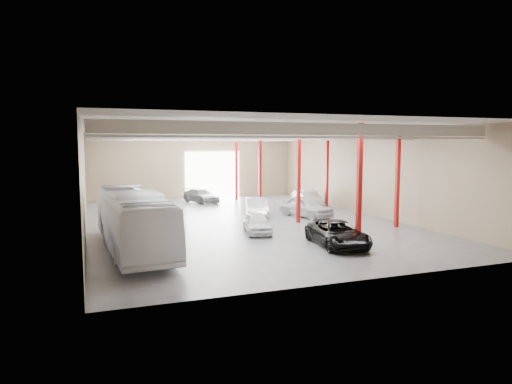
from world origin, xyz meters
TOP-DOWN VIEW (x-y plane):
  - depot_shell at (0.13, 0.48)m, footprint 22.12×32.12m
  - coach_bus at (-8.50, -6.80)m, footprint 3.47×12.01m
  - black_sedan at (2.50, -9.90)m, footprint 2.99×5.43m
  - car_row_a at (-0.46, -4.70)m, footprint 2.29×4.11m
  - car_row_b at (1.82, 1.50)m, footprint 2.89×4.92m
  - car_row_c at (-0.21, 12.00)m, footprint 3.39×5.07m
  - car_right_near at (8.30, 5.47)m, footprint 2.11×4.90m
  - car_right_far at (5.56, 0.27)m, footprint 3.33×5.26m

SIDE VIEW (x-z plane):
  - car_row_a at x=-0.46m, z-range 0.00..1.32m
  - car_row_c at x=-0.21m, z-range 0.00..1.36m
  - black_sedan at x=2.50m, z-range 0.00..1.44m
  - car_row_b at x=1.82m, z-range 0.00..1.53m
  - car_right_near at x=8.30m, z-range 0.00..1.57m
  - car_right_far at x=5.56m, z-range 0.00..1.67m
  - coach_bus at x=-8.50m, z-range 0.00..3.31m
  - depot_shell at x=0.13m, z-range 1.44..8.51m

